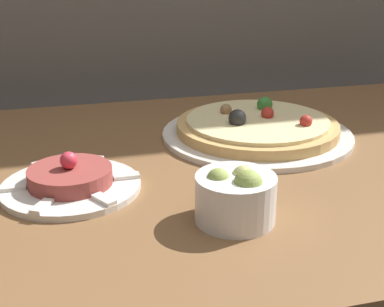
% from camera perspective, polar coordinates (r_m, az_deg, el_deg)
% --- Properties ---
extents(dining_table, '(1.42, 0.82, 0.75)m').
position_cam_1_polar(dining_table, '(0.94, -1.05, -6.45)').
color(dining_table, brown).
rests_on(dining_table, ground_plane).
extents(pizza_plate, '(0.36, 0.36, 0.06)m').
position_cam_1_polar(pizza_plate, '(1.03, 6.96, 2.68)').
color(pizza_plate, silver).
rests_on(pizza_plate, dining_table).
extents(tartare_plate, '(0.21, 0.21, 0.06)m').
position_cam_1_polar(tartare_plate, '(0.82, -12.82, -2.90)').
color(tartare_plate, silver).
rests_on(tartare_plate, dining_table).
extents(small_bowl, '(0.11, 0.11, 0.08)m').
position_cam_1_polar(small_bowl, '(0.71, 4.68, -4.53)').
color(small_bowl, white).
rests_on(small_bowl, dining_table).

